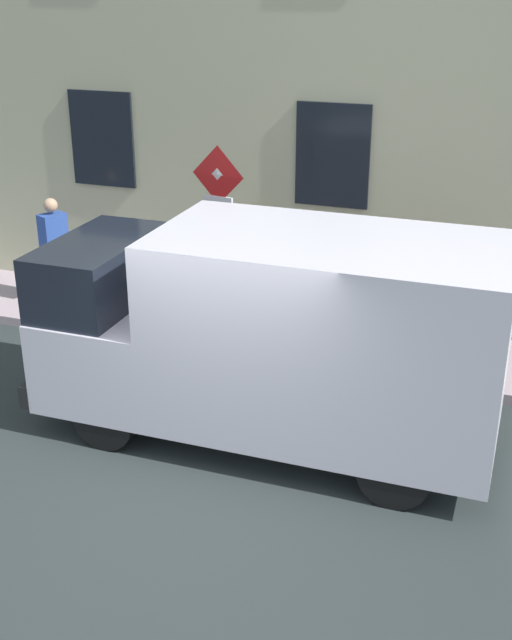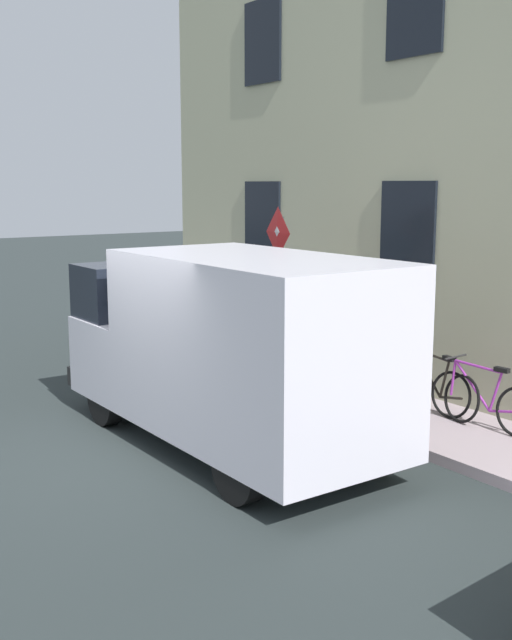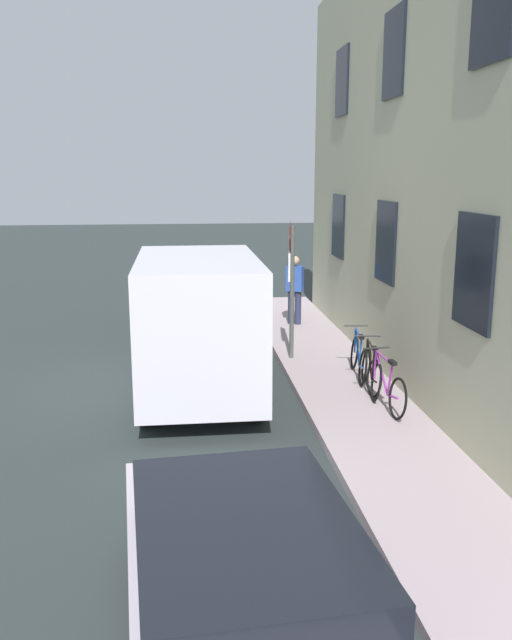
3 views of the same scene
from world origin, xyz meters
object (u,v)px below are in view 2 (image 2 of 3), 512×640
bicycle_purple (483,400)px  pedestrian (208,303)px  bicycle_blue (393,375)px  sign_post_stacked (279,273)px  delivery_van (226,345)px  bicycle_black (435,387)px

bicycle_purple → pedestrian: pedestrian is taller
bicycle_blue → sign_post_stacked: bearing=43.2°
delivery_van → bicycle_blue: delivery_van is taller
bicycle_black → bicycle_blue: size_ratio=1.00×
sign_post_stacked → bicycle_blue: size_ratio=1.60×
sign_post_stacked → delivery_van: 2.49m
delivery_van → pedestrian: 5.21m
sign_post_stacked → delivery_van: size_ratio=0.51×
bicycle_blue → pedestrian: size_ratio=1.00×
bicycle_purple → bicycle_black: bearing=-3.8°
bicycle_purple → bicycle_blue: size_ratio=1.00×
sign_post_stacked → pedestrian: size_ratio=1.59×
sign_post_stacked → delivery_van: sign_post_stacked is taller
delivery_van → sign_post_stacked: bearing=-52.8°
bicycle_black → pedestrian: 5.41m
sign_post_stacked → bicycle_blue: (1.07, -1.44, -1.47)m
bicycle_purple → pedestrian: 6.24m
sign_post_stacked → pedestrian: (0.63, 3.09, -0.91)m
delivery_van → pedestrian: bearing=-29.4°
bicycle_purple → delivery_van: bearing=57.3°
sign_post_stacked → bicycle_purple: size_ratio=1.59×
bicycle_black → bicycle_purple: bearing=-173.4°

